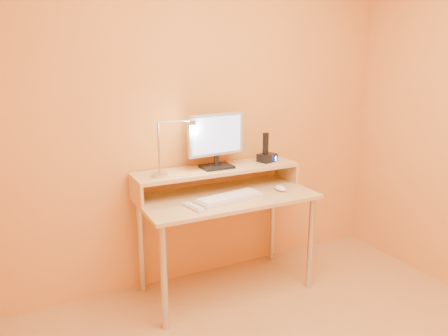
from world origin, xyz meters
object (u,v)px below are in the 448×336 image
lamp_base (160,174)px  phone_dock (267,158)px  remote_control (194,207)px  keyboard (229,198)px  mouse (280,188)px  monitor_panel (216,134)px

lamp_base → phone_dock: phone_dock is taller
lamp_base → phone_dock: (0.85, 0.03, 0.02)m
remote_control → phone_dock: bearing=10.8°
keyboard → mouse: mouse is taller
monitor_panel → phone_dock: 0.47m
phone_dock → monitor_panel: bearing=159.7°
lamp_base → keyboard: bearing=-28.1°
keyboard → remote_control: keyboard is taller
lamp_base → keyboard: size_ratio=0.22×
monitor_panel → remote_control: 0.58m
keyboard → mouse: 0.42m
monitor_panel → remote_control: size_ratio=2.34×
mouse → phone_dock: bearing=84.7°
lamp_base → phone_dock: bearing=2.0°
mouse → keyboard: bearing=-176.5°
lamp_base → monitor_panel: bearing=5.3°
monitor_panel → phone_dock: (0.42, -0.01, -0.21)m
monitor_panel → phone_dock: size_ratio=3.29×
mouse → lamp_base: bearing=167.7°
monitor_panel → lamp_base: 0.49m
keyboard → remote_control: 0.28m
monitor_panel → keyboard: 0.46m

